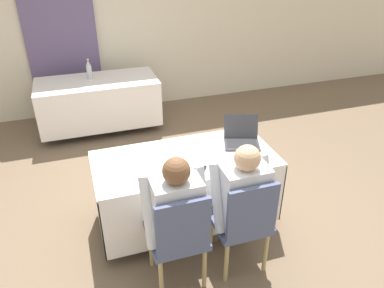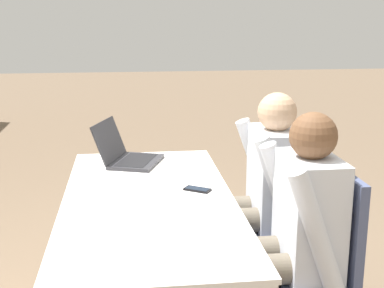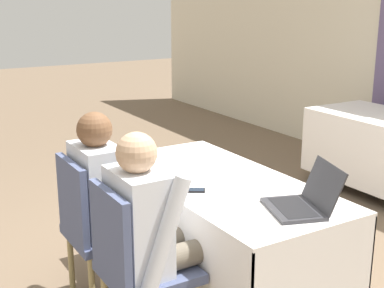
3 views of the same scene
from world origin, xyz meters
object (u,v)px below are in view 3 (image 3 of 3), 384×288
Objects in this scene: chair_near_left at (95,225)px; person_white_shirt at (153,229)px; laptop at (302,202)px; cell_phone at (194,190)px; chair_near_right at (135,263)px; person_checkered_shirt at (110,196)px.

person_white_shirt reaches higher than chair_near_left.
laptop reaches higher than cell_phone.
person_white_shirt is at bearing -96.32° from laptop.
person_checkered_shirt is at bearing -10.91° from chair_near_right.
laptop is 3.01× the size of cell_phone.
person_white_shirt is (0.00, 0.10, 0.16)m from chair_near_right.
cell_phone is 0.62m from chair_near_left.
chair_near_left is at bearing -118.46° from laptop.
person_white_shirt reaches higher than laptop.
chair_near_right is 0.19m from person_white_shirt.
person_white_shirt is at bearing -29.04° from cell_phone.
cell_phone is (-0.52, -0.33, -0.04)m from laptop.
chair_near_right is at bearing 169.09° from person_checkered_shirt.
laptop is 0.35× the size of person_white_shirt.
chair_near_left is at bearing 0.00° from chair_near_right.
person_checkered_shirt reaches higher than chair_near_left.
chair_near_right is at bearing -34.70° from cell_phone.
chair_near_right is 0.78× the size of person_checkered_shirt.
chair_near_left reaches higher than cell_phone.
chair_near_right is at bearing 90.00° from person_white_shirt.
laptop is 0.90m from chair_near_right.
laptop reaches higher than chair_near_right.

